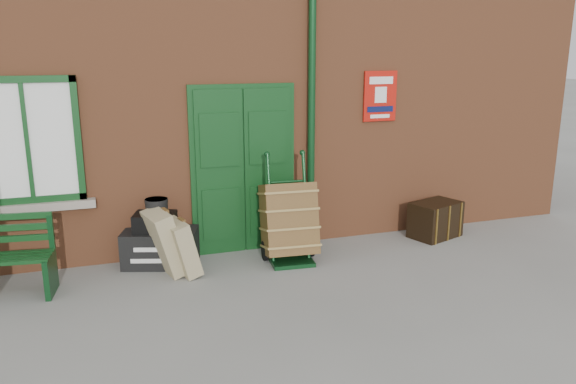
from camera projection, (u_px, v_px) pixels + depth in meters
name	position (u px, v px, depth m)	size (l,w,h in m)	color
ground	(301.00, 287.00, 6.53)	(80.00, 80.00, 0.00)	gray
station_building	(230.00, 82.00, 9.20)	(10.30, 4.30, 4.36)	brown
houdini_trunk	(161.00, 248.00, 7.17)	(0.92, 0.51, 0.46)	black
strongbox	(155.00, 222.00, 7.07)	(0.51, 0.37, 0.23)	black
hatbox	(157.00, 206.00, 7.03)	(0.28, 0.28, 0.18)	black
suitcase_back	(165.00, 242.00, 6.85)	(0.22, 0.56, 0.78)	tan
suitcase_front	(181.00, 247.00, 6.83)	(0.20, 0.50, 0.67)	tan
porter_trolley	(289.00, 220.00, 7.27)	(0.73, 0.78, 1.38)	#0D3517
dark_trunk	(435.00, 220.00, 8.24)	(0.72, 0.47, 0.52)	black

